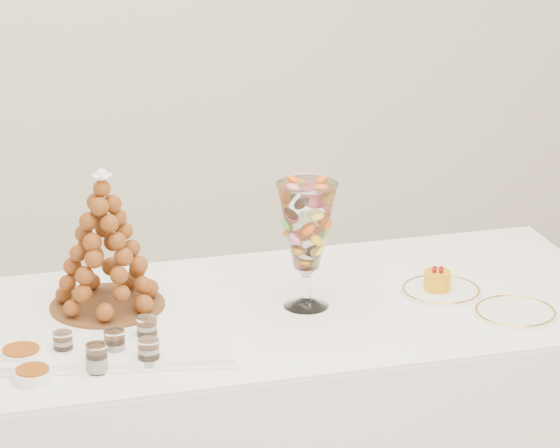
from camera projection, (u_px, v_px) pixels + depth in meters
name	position (u px, v px, depth m)	size (l,w,h in m)	color
buffet_table	(239.00, 445.00, 3.54)	(2.08, 0.93, 0.77)	white
lace_tray	(101.00, 326.00, 3.30)	(0.64, 0.48, 0.02)	white
macaron_vase	(307.00, 227.00, 3.37)	(0.15, 0.15, 0.34)	white
cake_plate	(441.00, 291.00, 3.53)	(0.21, 0.21, 0.01)	white
spare_plate	(515.00, 313.00, 3.39)	(0.21, 0.21, 0.01)	white
verrine_a	(63.00, 345.00, 3.15)	(0.05, 0.05, 0.06)	white
verrine_b	(115.00, 344.00, 3.14)	(0.05, 0.05, 0.07)	white
verrine_c	(147.00, 330.00, 3.22)	(0.05, 0.05, 0.07)	white
verrine_d	(97.00, 358.00, 3.07)	(0.05, 0.05, 0.07)	white
verrine_e	(149.00, 353.00, 3.10)	(0.05, 0.05, 0.07)	white
ramekin_back	(21.00, 356.00, 3.13)	(0.10, 0.10, 0.03)	white
ramekin_front	(33.00, 376.00, 3.03)	(0.09, 0.09, 0.03)	white
croquembouche	(104.00, 241.00, 3.33)	(0.29, 0.29, 0.37)	brown
mousse_cake	(437.00, 280.00, 3.52)	(0.07, 0.07, 0.06)	#E49D0A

